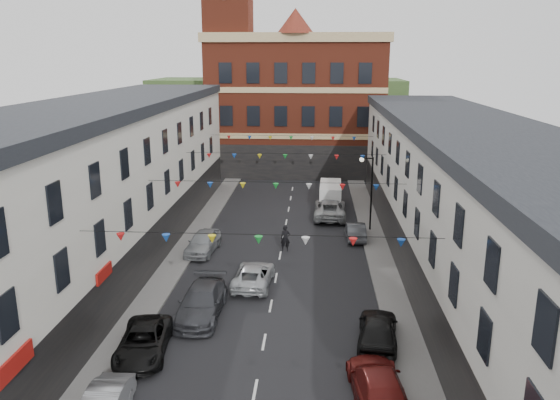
% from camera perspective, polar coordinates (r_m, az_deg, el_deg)
% --- Properties ---
extents(ground, '(160.00, 160.00, 0.00)m').
position_cam_1_polar(ground, '(31.09, -0.98, -11.01)').
color(ground, black).
rests_on(ground, ground).
extents(pavement_left, '(1.80, 64.00, 0.15)m').
position_cam_1_polar(pavement_left, '(34.06, -12.48, -8.85)').
color(pavement_left, '#605E5B').
rests_on(pavement_left, ground).
extents(pavement_right, '(1.80, 64.00, 0.15)m').
position_cam_1_polar(pavement_right, '(33.09, 11.48, -9.52)').
color(pavement_right, '#605E5B').
rests_on(pavement_right, ground).
extents(terrace_left, '(8.40, 56.00, 10.70)m').
position_cam_1_polar(terrace_left, '(33.19, -21.59, -0.54)').
color(terrace_left, silver).
rests_on(terrace_left, ground).
extents(terrace_right, '(8.40, 56.00, 9.70)m').
position_cam_1_polar(terrace_right, '(31.60, 20.97, -2.16)').
color(terrace_right, silver).
rests_on(terrace_right, ground).
extents(civic_building, '(20.60, 13.30, 18.50)m').
position_cam_1_polar(civic_building, '(66.10, 1.73, 10.09)').
color(civic_building, maroon).
rests_on(civic_building, ground).
extents(clock_tower, '(5.60, 5.60, 30.00)m').
position_cam_1_polar(clock_tower, '(63.67, -5.35, 15.98)').
color(clock_tower, maroon).
rests_on(clock_tower, ground).
extents(distant_hill, '(40.00, 14.00, 10.00)m').
position_cam_1_polar(distant_hill, '(90.52, -0.28, 9.37)').
color(distant_hill, '#304922').
rests_on(distant_hill, ground).
extents(street_lamp, '(1.10, 0.36, 6.00)m').
position_cam_1_polar(street_lamp, '(43.19, 9.24, 1.71)').
color(street_lamp, black).
rests_on(street_lamp, ground).
extents(car_left_c, '(2.70, 4.97, 1.32)m').
position_cam_1_polar(car_left_c, '(27.01, -14.07, -14.15)').
color(car_left_c, black).
rests_on(car_left_c, ground).
extents(car_left_d, '(2.27, 5.47, 1.58)m').
position_cam_1_polar(car_left_d, '(29.96, -8.21, -10.54)').
color(car_left_d, '#383A3F').
rests_on(car_left_d, ground).
extents(car_left_e, '(2.23, 4.66, 1.54)m').
position_cam_1_polar(car_left_e, '(39.17, -8.04, -4.38)').
color(car_left_e, '#909498').
rests_on(car_left_e, ground).
extents(car_right_c, '(2.48, 5.22, 1.47)m').
position_cam_1_polar(car_right_c, '(23.47, 10.16, -18.49)').
color(car_right_c, maroon).
rests_on(car_right_c, ground).
extents(car_right_d, '(2.39, 4.79, 1.57)m').
position_cam_1_polar(car_right_d, '(27.38, 10.19, -13.20)').
color(car_right_d, black).
rests_on(car_right_d, ground).
extents(car_right_e, '(1.43, 4.00, 1.31)m').
position_cam_1_polar(car_right_e, '(42.03, 7.88, -3.20)').
color(car_right_e, '#43464A').
rests_on(car_right_e, ground).
extents(car_right_f, '(2.84, 5.87, 1.61)m').
position_cam_1_polar(car_right_f, '(47.25, 5.24, -0.91)').
color(car_right_f, '#9A9D9F').
rests_on(car_right_f, ground).
extents(moving_car, '(2.43, 4.85, 1.32)m').
position_cam_1_polar(moving_car, '(33.51, -2.79, -7.82)').
color(moving_car, '#B7BBBF').
rests_on(moving_car, ground).
extents(white_van, '(2.07, 5.05, 2.21)m').
position_cam_1_polar(white_van, '(50.52, 5.29, 0.48)').
color(white_van, white).
rests_on(white_van, ground).
extents(pedestrian, '(0.73, 0.52, 1.88)m').
position_cam_1_polar(pedestrian, '(39.01, 0.56, -4.04)').
color(pedestrian, black).
rests_on(pedestrian, ground).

